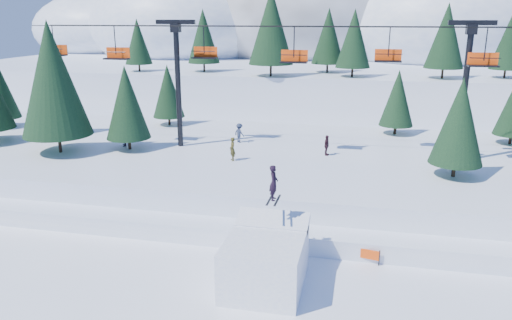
% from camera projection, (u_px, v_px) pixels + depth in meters
% --- Properties ---
extents(ground, '(160.00, 160.00, 0.00)m').
position_uv_depth(ground, '(226.00, 297.00, 24.09)').
color(ground, white).
rests_on(ground, ground).
extents(mid_shelf, '(70.00, 22.00, 2.50)m').
position_uv_depth(mid_shelf, '(286.00, 167.00, 40.62)').
color(mid_shelf, white).
rests_on(mid_shelf, ground).
extents(berm, '(70.00, 6.00, 1.10)m').
position_uv_depth(berm, '(260.00, 222.00, 31.44)').
color(berm, white).
rests_on(berm, ground).
extents(mountain_ridge, '(119.00, 61.01, 26.46)m').
position_uv_depth(mountain_ridge, '(307.00, 35.00, 91.29)').
color(mountain_ridge, white).
rests_on(mountain_ridge, ground).
extents(jump_kicker, '(3.79, 5.17, 5.86)m').
position_uv_depth(jump_kicker, '(266.00, 259.00, 24.81)').
color(jump_kicker, white).
rests_on(jump_kicker, ground).
extents(chairlift, '(46.82, 3.21, 10.28)m').
position_uv_depth(chairlift, '(294.00, 66.00, 38.32)').
color(chairlift, black).
rests_on(chairlift, mid_shelf).
extents(conifer_stand, '(61.73, 16.94, 10.33)m').
position_uv_depth(conifer_stand, '(283.00, 93.00, 38.97)').
color(conifer_stand, black).
rests_on(conifer_stand, mid_shelf).
extents(distant_skiers, '(28.81, 6.54, 1.78)m').
position_uv_depth(distant_skiers, '(273.00, 140.00, 40.53)').
color(distant_skiers, '#413C17').
rests_on(distant_skiers, mid_shelf).
extents(banner_near, '(2.80, 0.64, 0.90)m').
position_uv_depth(banner_near, '(354.00, 252.00, 27.49)').
color(banner_near, black).
rests_on(banner_near, ground).
extents(banner_far, '(2.85, 0.30, 0.90)m').
position_uv_depth(banner_far, '(435.00, 258.00, 26.82)').
color(banner_far, black).
rests_on(banner_far, ground).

